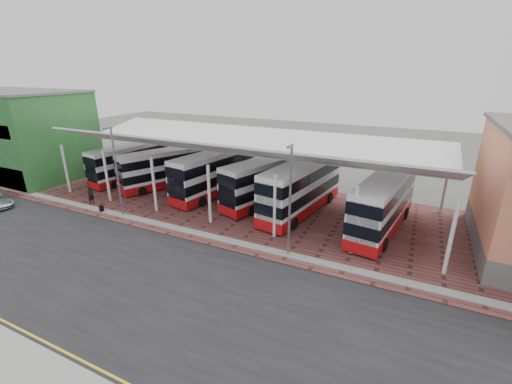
# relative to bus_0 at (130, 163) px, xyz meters

# --- Properties ---
(ground) EXTENTS (140.00, 140.00, 0.00)m
(ground) POSITION_rel_bus_0_xyz_m (21.22, -14.75, -2.11)
(ground) COLOR #4F524C
(road) EXTENTS (120.00, 14.00, 0.02)m
(road) POSITION_rel_bus_0_xyz_m (21.22, -15.75, -2.10)
(road) COLOR black
(road) RESTS_ON ground
(forecourt) EXTENTS (72.00, 16.00, 0.06)m
(forecourt) POSITION_rel_bus_0_xyz_m (23.22, -1.75, -2.08)
(forecourt) COLOR brown
(forecourt) RESTS_ON ground
(north_kerb) EXTENTS (120.00, 0.80, 0.14)m
(north_kerb) POSITION_rel_bus_0_xyz_m (21.22, -8.55, -2.04)
(north_kerb) COLOR gray
(north_kerb) RESTS_ON ground
(canopy) EXTENTS (37.00, 11.63, 7.07)m
(canopy) POSITION_rel_bus_0_xyz_m (15.22, -0.81, 3.68)
(canopy) COLOR white
(canopy) RESTS_ON ground
(shop_green) EXTENTS (6.40, 10.20, 10.22)m
(shop_green) POSITION_rel_bus_0_xyz_m (-8.78, -3.77, 3.00)
(shop_green) COLOR #2D6B2F
(shop_green) RESTS_ON ground
(shop_cream) EXTENTS (6.40, 10.20, 10.22)m
(shop_cream) POSITION_rel_bus_0_xyz_m (-15.28, -3.77, 3.00)
(shop_cream) COLOR #B2AC96
(shop_cream) RESTS_ON ground
(lamp_west) EXTENTS (0.16, 0.90, 8.07)m
(lamp_west) POSITION_rel_bus_0_xyz_m (7.22, -8.47, 2.25)
(lamp_west) COLOR slate
(lamp_west) RESTS_ON ground
(lamp_east) EXTENTS (0.16, 0.90, 8.07)m
(lamp_east) POSITION_rel_bus_0_xyz_m (23.22, -8.47, 2.25)
(lamp_east) COLOR slate
(lamp_east) RESTS_ON ground
(bus_0) EXTENTS (3.70, 10.26, 4.14)m
(bus_0) POSITION_rel_bus_0_xyz_m (0.00, 0.00, 0.00)
(bus_0) COLOR white
(bus_0) RESTS_ON forecourt
(bus_1) EXTENTS (6.25, 10.14, 4.15)m
(bus_1) POSITION_rel_bus_0_xyz_m (5.35, -0.26, 0.01)
(bus_1) COLOR white
(bus_1) RESTS_ON forecourt
(bus_2) EXTENTS (4.27, 11.31, 4.55)m
(bus_2) POSITION_rel_bus_0_xyz_m (11.80, 0.11, 0.21)
(bus_2) COLOR white
(bus_2) RESTS_ON forecourt
(bus_3) EXTENTS (5.58, 10.93, 4.41)m
(bus_3) POSITION_rel_bus_0_xyz_m (17.67, 0.22, 0.13)
(bus_3) COLOR white
(bus_3) RESTS_ON forecourt
(bus_4) EXTENTS (4.35, 11.69, 4.71)m
(bus_4) POSITION_rel_bus_0_xyz_m (21.47, -0.58, 0.28)
(bus_4) COLOR white
(bus_4) RESTS_ON forecourt
(bus_5) EXTENTS (4.11, 11.23, 4.52)m
(bus_5) POSITION_rel_bus_0_xyz_m (28.63, -1.27, 0.19)
(bus_5) COLOR white
(bus_5) RESTS_ON forecourt
(pedestrian) EXTENTS (0.50, 0.71, 1.82)m
(pedestrian) POSITION_rel_bus_0_xyz_m (2.28, -7.64, -1.15)
(pedestrian) COLOR black
(pedestrian) RESTS_ON forecourt
(suitcase) EXTENTS (0.36, 0.26, 0.62)m
(suitcase) POSITION_rel_bus_0_xyz_m (4.88, -8.75, -1.74)
(suitcase) COLOR black
(suitcase) RESTS_ON forecourt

